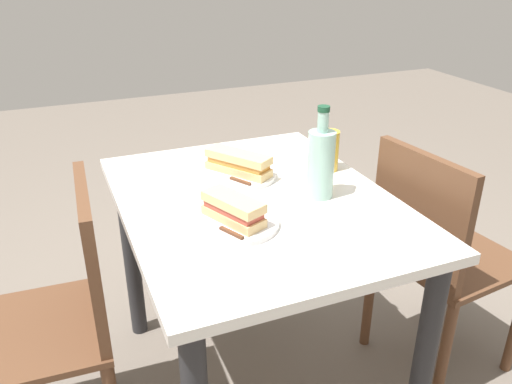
# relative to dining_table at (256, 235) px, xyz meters

# --- Properties ---
(ground_plane) EXTENTS (8.00, 8.00, 0.00)m
(ground_plane) POSITION_rel_dining_table_xyz_m (0.00, 0.00, -0.60)
(ground_plane) COLOR #6B6056
(dining_table) EXTENTS (0.99, 0.77, 0.72)m
(dining_table) POSITION_rel_dining_table_xyz_m (0.00, 0.00, 0.00)
(dining_table) COLOR silver
(dining_table) RESTS_ON ground
(chair_far) EXTENTS (0.42, 0.42, 0.85)m
(chair_far) POSITION_rel_dining_table_xyz_m (-0.00, 0.58, -0.12)
(chair_far) COLOR brown
(chair_far) RESTS_ON ground
(chair_near) EXTENTS (0.44, 0.44, 0.85)m
(chair_near) POSITION_rel_dining_table_xyz_m (-0.14, -0.58, -0.12)
(chair_near) COLOR brown
(chair_near) RESTS_ON ground
(plate_near) EXTENTS (0.24, 0.24, 0.01)m
(plate_near) POSITION_rel_dining_table_xyz_m (0.17, -0.01, 0.13)
(plate_near) COLOR white
(plate_near) RESTS_ON dining_table
(baguette_sandwich_near) EXTENTS (0.22, 0.18, 0.07)m
(baguette_sandwich_near) POSITION_rel_dining_table_xyz_m (0.17, -0.01, 0.17)
(baguette_sandwich_near) COLOR #DBB77A
(baguette_sandwich_near) RESTS_ON plate_near
(knife_near) EXTENTS (0.16, 0.10, 0.01)m
(knife_near) POSITION_rel_dining_table_xyz_m (0.13, 0.03, 0.14)
(knife_near) COLOR silver
(knife_near) RESTS_ON plate_near
(plate_far) EXTENTS (0.24, 0.24, 0.01)m
(plate_far) POSITION_rel_dining_table_xyz_m (-0.13, 0.12, 0.13)
(plate_far) COLOR white
(plate_far) RESTS_ON dining_table
(baguette_sandwich_far) EXTENTS (0.20, 0.14, 0.07)m
(baguette_sandwich_far) POSITION_rel_dining_table_xyz_m (-0.13, 0.12, 0.17)
(baguette_sandwich_far) COLOR #DBB77A
(baguette_sandwich_far) RESTS_ON plate_far
(knife_far) EXTENTS (0.17, 0.08, 0.01)m
(knife_far) POSITION_rel_dining_table_xyz_m (-0.16, 0.16, 0.14)
(knife_far) COLOR silver
(knife_far) RESTS_ON plate_far
(water_bottle) EXTENTS (0.08, 0.08, 0.28)m
(water_bottle) POSITION_rel_dining_table_xyz_m (-0.06, -0.18, 0.23)
(water_bottle) COLOR #99C6B7
(water_bottle) RESTS_ON dining_table
(beer_glass) EXTENTS (0.07, 0.07, 0.13)m
(beer_glass) POSITION_rel_dining_table_xyz_m (0.11, -0.30, 0.19)
(beer_glass) COLOR gold
(beer_glass) RESTS_ON dining_table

